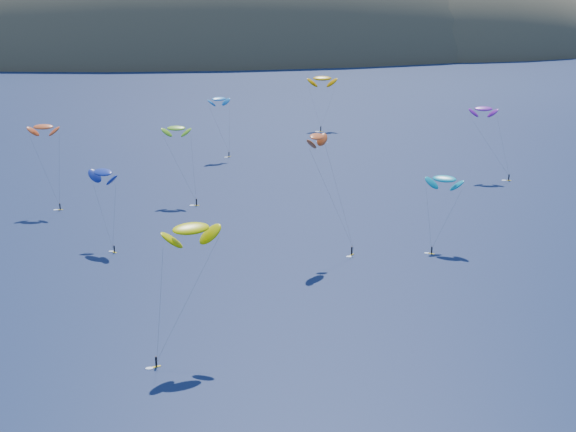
% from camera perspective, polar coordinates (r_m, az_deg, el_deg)
% --- Properties ---
extents(island, '(730.00, 300.00, 210.00)m').
position_cam_1_polar(island, '(646.54, -3.39, 10.89)').
color(island, '#3D3526').
rests_on(island, ground).
extents(kitesurfer_1, '(7.95, 7.00, 22.64)m').
position_cam_1_polar(kitesurfer_1, '(210.66, -17.01, 6.07)').
color(kitesurfer_1, yellow).
rests_on(kitesurfer_1, ground).
extents(kitesurfer_2, '(12.00, 11.34, 22.10)m').
position_cam_1_polar(kitesurfer_2, '(125.24, -6.93, -0.91)').
color(kitesurfer_2, yellow).
rests_on(kitesurfer_2, ground).
extents(kitesurfer_3, '(8.90, 11.75, 20.66)m').
position_cam_1_polar(kitesurfer_3, '(212.04, -7.95, 6.19)').
color(kitesurfer_3, yellow).
rests_on(kitesurfer_3, ground).
extents(kitesurfer_4, '(8.19, 6.00, 20.64)m').
position_cam_1_polar(kitesurfer_4, '(260.65, -4.95, 8.29)').
color(kitesurfer_4, yellow).
rests_on(kitesurfer_4, ground).
extents(kitesurfer_5, '(9.53, 11.26, 16.83)m').
position_cam_1_polar(kitesurfer_5, '(177.45, 11.06, 2.60)').
color(kitesurfer_5, yellow).
rests_on(kitesurfer_5, ground).
extents(kitesurfer_6, '(10.64, 12.02, 21.78)m').
position_cam_1_polar(kitesurfer_6, '(241.39, 13.74, 7.41)').
color(kitesurfer_6, yellow).
rests_on(kitesurfer_6, ground).
extents(kitesurfer_9, '(10.98, 10.06, 26.87)m').
position_cam_1_polar(kitesurfer_9, '(167.92, 2.08, 5.64)').
color(kitesurfer_9, yellow).
rests_on(kitesurfer_9, ground).
extents(kitesurfer_10, '(8.53, 13.03, 18.20)m').
position_cam_1_polar(kitesurfer_10, '(179.28, -13.03, 3.04)').
color(kitesurfer_10, yellow).
rests_on(kitesurfer_10, ground).
extents(kitesurfer_11, '(11.47, 13.32, 21.74)m').
position_cam_1_polar(kitesurfer_11, '(310.26, 2.45, 9.75)').
color(kitesurfer_11, yellow).
rests_on(kitesurfer_11, ground).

